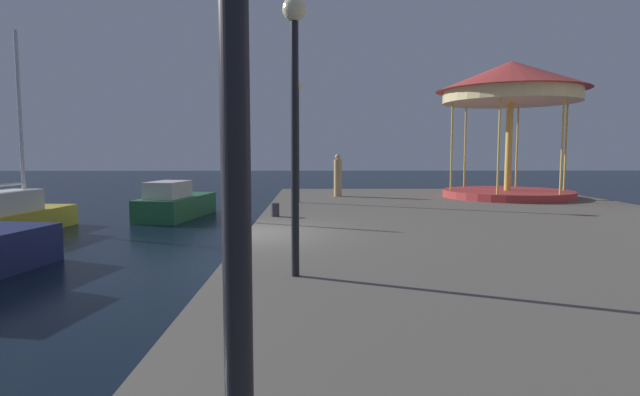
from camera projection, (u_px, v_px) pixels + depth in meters
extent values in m
plane|color=black|center=(247.00, 265.00, 11.92)|extent=(120.00, 120.00, 0.00)
cube|color=#5B564F|center=(525.00, 248.00, 11.97)|extent=(13.39, 27.88, 0.80)
cube|color=#236638|center=(177.00, 207.00, 20.61)|extent=(2.43, 4.67, 0.89)
cube|color=beige|center=(168.00, 190.00, 19.76)|extent=(1.52, 2.13, 0.66)
cube|color=#4C6070|center=(178.00, 185.00, 20.71)|extent=(1.06, 0.26, 0.30)
cube|color=gold|center=(9.00, 224.00, 16.23)|extent=(2.07, 5.37, 0.75)
cube|color=beige|center=(6.00, 202.00, 16.04)|extent=(1.33, 2.40, 0.70)
cylinder|color=silver|center=(20.00, 121.00, 16.71)|extent=(0.12, 0.12, 5.99)
cylinder|color=#B23333|center=(507.00, 194.00, 21.00)|extent=(5.32, 5.32, 0.30)
cylinder|color=gold|center=(509.00, 147.00, 20.82)|extent=(0.28, 0.28, 3.64)
cylinder|color=#F2E099|center=(511.00, 97.00, 20.62)|extent=(5.51, 5.51, 0.50)
cone|color=#C63D38|center=(511.00, 76.00, 20.54)|extent=(6.12, 6.12, 1.22)
cylinder|color=gold|center=(566.00, 147.00, 20.85)|extent=(0.08, 0.08, 3.64)
cylinder|color=gold|center=(517.00, 147.00, 22.91)|extent=(0.08, 0.08, 3.64)
cylinder|color=gold|center=(465.00, 147.00, 22.88)|extent=(0.08, 0.08, 3.64)
cylinder|color=gold|center=(452.00, 147.00, 20.78)|extent=(0.08, 0.08, 3.64)
cylinder|color=gold|center=(499.00, 146.00, 18.72)|extent=(0.08, 0.08, 3.64)
cylinder|color=gold|center=(562.00, 146.00, 18.76)|extent=(0.08, 0.08, 3.64)
cylinder|color=black|center=(234.00, 83.00, 1.94)|extent=(0.12, 0.12, 4.38)
cylinder|color=black|center=(295.00, 152.00, 7.52)|extent=(0.12, 0.12, 3.84)
sphere|color=#F9E5B2|center=(294.00, 9.00, 7.33)|extent=(0.36, 0.36, 0.36)
cylinder|color=black|center=(298.00, 147.00, 18.60)|extent=(0.12, 0.12, 4.20)
sphere|color=#F9E5B2|center=(297.00, 85.00, 18.39)|extent=(0.36, 0.36, 0.36)
cylinder|color=#2D2D33|center=(275.00, 210.00, 14.75)|extent=(0.24, 0.24, 0.40)
cylinder|color=tan|center=(338.00, 178.00, 21.43)|extent=(0.34, 0.34, 1.58)
sphere|color=tan|center=(338.00, 157.00, 21.34)|extent=(0.24, 0.24, 0.24)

